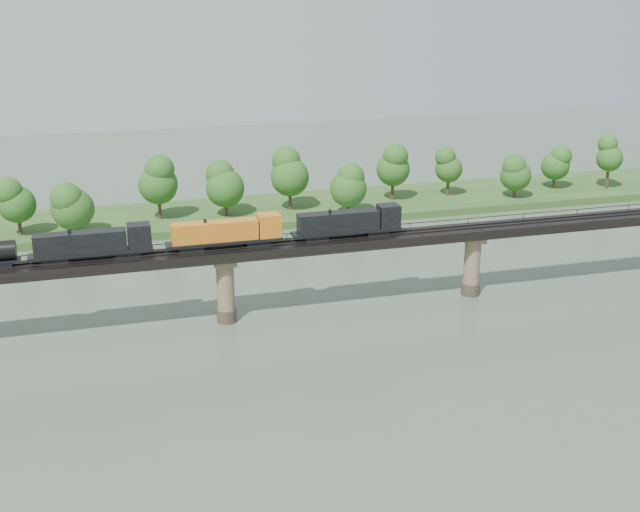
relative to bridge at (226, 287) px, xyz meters
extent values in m
plane|color=#3E4E3D|center=(0.00, -30.00, -5.46)|extent=(400.00, 400.00, 0.00)
cube|color=#2B4C1E|center=(0.00, 55.00, -4.66)|extent=(300.00, 24.00, 1.60)
cylinder|color=#473A2D|center=(0.00, 0.00, -4.46)|extent=(3.00, 3.00, 2.00)
cylinder|color=#8C745B|center=(0.00, 0.00, 0.04)|extent=(2.60, 2.60, 9.00)
cube|color=#8C745B|center=(0.00, 0.00, 4.04)|extent=(3.20, 3.20, 1.00)
cylinder|color=#473A2D|center=(40.00, 0.00, -4.46)|extent=(3.00, 3.00, 2.00)
cylinder|color=#8C745B|center=(40.00, 0.00, 0.04)|extent=(2.60, 2.60, 9.00)
cube|color=#8C745B|center=(40.00, 0.00, 4.04)|extent=(3.20, 3.20, 1.00)
cube|color=black|center=(0.00, 0.00, 5.29)|extent=(220.00, 5.00, 1.50)
cube|color=black|center=(0.00, -0.75, 6.12)|extent=(220.00, 0.12, 0.16)
cube|color=black|center=(0.00, 0.75, 6.12)|extent=(220.00, 0.12, 0.16)
cube|color=black|center=(0.00, -2.40, 6.74)|extent=(220.00, 0.10, 0.10)
cube|color=black|center=(0.00, 2.40, 6.74)|extent=(220.00, 0.10, 0.10)
cube|color=black|center=(0.00, -2.40, 6.39)|extent=(0.08, 0.08, 0.70)
cube|color=black|center=(0.00, 2.40, 6.39)|extent=(0.08, 0.08, 0.70)
cylinder|color=#382619|center=(-32.24, 48.84, -2.19)|extent=(0.70, 0.70, 3.34)
sphere|color=#1E4D16|center=(-32.24, 48.84, 2.27)|extent=(7.18, 7.18, 7.18)
sphere|color=#1E4D16|center=(-32.24, 48.84, 5.06)|extent=(5.39, 5.39, 5.39)
cylinder|color=#382619|center=(-22.01, 46.15, -2.45)|extent=(0.70, 0.70, 2.83)
sphere|color=#1E4D16|center=(-22.01, 46.15, 1.32)|extent=(8.26, 8.26, 8.26)
sphere|color=#1E4D16|center=(-22.01, 46.15, 3.68)|extent=(6.19, 6.19, 6.19)
cylinder|color=#382619|center=(-5.04, 52.68, -1.88)|extent=(0.70, 0.70, 3.96)
sphere|color=#1E4D16|center=(-5.04, 52.68, 3.41)|extent=(8.07, 8.07, 8.07)
sphere|color=#1E4D16|center=(-5.04, 52.68, 6.71)|extent=(6.05, 6.05, 6.05)
cylinder|color=#382619|center=(8.52, 51.14, -2.23)|extent=(0.70, 0.70, 3.27)
sphere|color=#1E4D16|center=(8.52, 51.14, 2.13)|extent=(8.03, 8.03, 8.03)
sphere|color=#1E4D16|center=(8.52, 51.14, 4.85)|extent=(6.02, 6.02, 6.02)
cylinder|color=#382619|center=(22.65, 52.31, -1.90)|extent=(0.70, 0.70, 3.92)
sphere|color=#1E4D16|center=(22.65, 52.31, 3.33)|extent=(8.29, 8.29, 8.29)
sphere|color=#1E4D16|center=(22.65, 52.31, 6.60)|extent=(6.21, 6.21, 6.21)
cylinder|color=#382619|center=(33.59, 45.35, -2.35)|extent=(0.70, 0.70, 3.02)
sphere|color=#1E4D16|center=(33.59, 45.35, 1.69)|extent=(7.74, 7.74, 7.74)
sphere|color=#1E4D16|center=(33.59, 45.35, 4.21)|extent=(5.80, 5.80, 5.80)
cylinder|color=#382619|center=(46.81, 54.03, -1.96)|extent=(0.70, 0.70, 3.80)
sphere|color=#1E4D16|center=(46.81, 54.03, 3.10)|extent=(7.47, 7.47, 7.47)
sphere|color=#1E4D16|center=(46.81, 54.03, 6.27)|extent=(5.60, 5.60, 5.60)
cylinder|color=#382619|center=(60.48, 54.26, -2.17)|extent=(0.70, 0.70, 3.38)
sphere|color=#1E4D16|center=(60.48, 54.26, 2.34)|extent=(6.23, 6.23, 6.23)
sphere|color=#1E4D16|center=(60.48, 54.26, 5.16)|extent=(4.67, 4.67, 4.67)
cylinder|color=#382619|center=(74.35, 48.39, -2.47)|extent=(0.70, 0.70, 2.77)
sphere|color=#1E4D16|center=(74.35, 48.39, 1.22)|extent=(7.04, 7.04, 7.04)
sphere|color=#1E4D16|center=(74.35, 48.39, 3.54)|extent=(5.28, 5.28, 5.28)
cylinder|color=#382619|center=(87.62, 53.57, -2.39)|extent=(0.70, 0.70, 2.94)
sphere|color=#1E4D16|center=(87.62, 53.57, 1.54)|extent=(6.73, 6.73, 6.73)
sphere|color=#1E4D16|center=(87.62, 53.57, 3.99)|extent=(5.05, 5.05, 5.05)
cylinder|color=#382619|center=(99.73, 50.10, -1.89)|extent=(0.70, 0.70, 3.94)
sphere|color=#1E4D16|center=(99.73, 50.10, 3.37)|extent=(6.17, 6.17, 6.17)
sphere|color=#1E4D16|center=(99.73, 50.10, 6.65)|extent=(4.62, 4.62, 4.62)
cube|color=black|center=(23.64, 0.00, 6.53)|extent=(3.55, 2.13, 0.98)
cube|color=black|center=(13.87, 0.00, 6.53)|extent=(3.55, 2.13, 0.98)
cube|color=black|center=(18.76, 0.00, 7.15)|extent=(16.87, 2.66, 0.44)
cube|color=black|center=(17.42, 0.00, 8.79)|extent=(12.43, 2.40, 2.84)
cube|color=black|center=(25.42, 0.00, 9.06)|extent=(3.20, 2.66, 3.37)
cylinder|color=black|center=(18.76, 0.00, 6.66)|extent=(5.33, 1.24, 1.24)
cube|color=black|center=(4.99, 0.00, 6.53)|extent=(3.55, 2.13, 0.98)
cube|color=black|center=(-4.78, 0.00, 6.53)|extent=(3.55, 2.13, 0.98)
cube|color=black|center=(0.11, 0.00, 7.15)|extent=(16.87, 2.66, 0.44)
cube|color=orange|center=(-1.22, 0.00, 8.79)|extent=(12.43, 2.40, 2.84)
cube|color=orange|center=(6.77, 0.00, 9.06)|extent=(3.20, 2.66, 3.37)
cylinder|color=black|center=(0.11, 0.00, 6.66)|extent=(5.33, 1.24, 1.24)
cube|color=black|center=(-13.66, 0.00, 6.53)|extent=(3.55, 2.13, 0.98)
cube|color=black|center=(-23.42, 0.00, 6.53)|extent=(3.55, 2.13, 0.98)
cube|color=black|center=(-18.54, 0.00, 7.15)|extent=(16.87, 2.66, 0.44)
cube|color=black|center=(-19.87, 0.00, 8.79)|extent=(12.43, 2.40, 2.84)
cube|color=black|center=(-11.88, 0.00, 9.06)|extent=(3.20, 2.66, 3.37)
cylinder|color=black|center=(-18.54, 0.00, 6.66)|extent=(5.33, 1.24, 1.24)
cube|color=black|center=(-30.53, 0.00, 6.53)|extent=(3.11, 1.95, 0.98)
camera|label=1|loc=(-16.64, -110.26, 42.93)|focal=45.00mm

